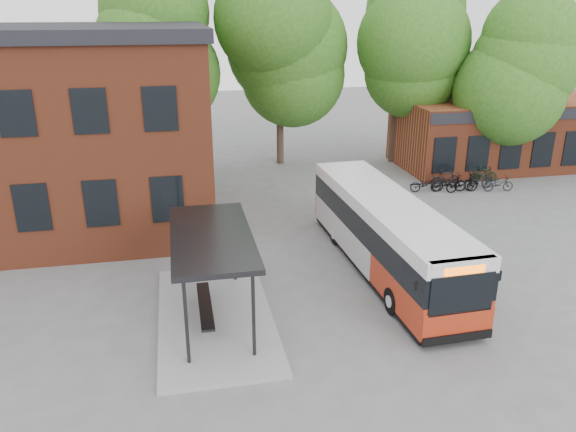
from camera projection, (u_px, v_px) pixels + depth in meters
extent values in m
plane|color=#5D5D5F|center=(344.00, 290.00, 19.42)|extent=(100.00, 100.00, 0.00)
imported|color=black|center=(426.00, 184.00, 29.54)|extent=(1.71, 0.81, 0.86)
imported|color=black|center=(449.00, 183.00, 29.63)|extent=(1.91, 0.94, 0.96)
imported|color=black|center=(445.00, 178.00, 30.32)|extent=(1.72, 0.55, 1.02)
imported|color=black|center=(462.00, 184.00, 29.52)|extent=(1.80, 0.65, 0.94)
imported|color=black|center=(479.00, 180.00, 29.91)|extent=(1.90, 0.84, 1.10)
imported|color=black|center=(498.00, 184.00, 29.66)|extent=(1.65, 0.75, 0.84)
imported|color=black|center=(484.00, 174.00, 31.27)|extent=(1.54, 0.74, 0.89)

